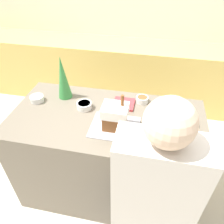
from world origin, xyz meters
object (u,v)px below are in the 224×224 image
decorative_tree (63,78)px  candy_bowl_beside_tree (142,99)px  candy_bowl_front_corner (37,98)px  candy_bowl_near_tray_left (190,123)px  candy_bowl_far_left (84,105)px  person (150,211)px  gingerbread_house (115,116)px  baking_tray (115,127)px  cookbook (124,104)px  candy_bowl_far_right (163,107)px

decorative_tree → candy_bowl_beside_tree: bearing=4.6°
candy_bowl_front_corner → candy_bowl_near_tray_left: candy_bowl_near_tray_left is taller
decorative_tree → candy_bowl_far_left: bearing=-31.3°
person → candy_bowl_far_left: bearing=130.3°
candy_bowl_front_corner → decorative_tree: bearing=28.7°
candy_bowl_far_left → candy_bowl_front_corner: bearing=178.0°
gingerbread_house → candy_bowl_near_tray_left: size_ratio=2.65×
baking_tray → gingerbread_house: (0.00, 0.00, 0.11)m
candy_bowl_front_corner → candy_bowl_near_tray_left: bearing=-2.9°
baking_tray → candy_bowl_beside_tree: size_ratio=3.46×
candy_bowl_front_corner → candy_bowl_far_left: (0.44, -0.02, 0.00)m
candy_bowl_front_corner → candy_bowl_beside_tree: (0.91, 0.17, 0.00)m
candy_bowl_near_tray_left → cookbook: 0.56m
baking_tray → candy_bowl_near_tray_left: size_ratio=3.52×
candy_bowl_front_corner → cookbook: 0.76m
gingerbread_house → candy_bowl_near_tray_left: bearing=13.7°
candy_bowl_near_tray_left → candy_bowl_beside_tree: bearing=148.1°
candy_bowl_front_corner → candy_bowl_far_left: bearing=-2.0°
decorative_tree → cookbook: (0.54, -0.02, -0.18)m
candy_bowl_far_right → candy_bowl_front_corner: bearing=-174.8°
gingerbread_house → candy_bowl_front_corner: size_ratio=2.37×
candy_bowl_far_right → candy_bowl_far_left: (-0.65, -0.11, 0.00)m
decorative_tree → cookbook: decorative_tree is taller
candy_bowl_far_right → person: bearing=-92.1°
candy_bowl_front_corner → person: 1.30m
gingerbread_house → person: size_ratio=0.17×
person → gingerbread_house: bearing=120.4°
cookbook → candy_bowl_front_corner: bearing=-172.5°
candy_bowl_near_tray_left → candy_bowl_far_left: size_ratio=0.82×
gingerbread_house → candy_bowl_far_left: bearing=148.2°
gingerbread_house → candy_bowl_far_left: gingerbread_house is taller
baking_tray → candy_bowl_front_corner: (-0.74, 0.20, 0.02)m
baking_tray → gingerbread_house: gingerbread_house is taller
cookbook → candy_bowl_near_tray_left: bearing=-17.2°
baking_tray → decorative_tree: decorative_tree is taller
candy_bowl_near_tray_left → cookbook: bearing=162.8°
candy_bowl_far_left → person: bearing=-49.7°
cookbook → candy_bowl_beside_tree: bearing=26.3°
gingerbread_house → candy_bowl_far_right: bearing=40.7°
baking_tray → candy_bowl_far_left: size_ratio=2.88×
baking_tray → candy_bowl_front_corner: size_ratio=3.15×
decorative_tree → person: size_ratio=0.24×
baking_tray → cookbook: bearing=86.4°
baking_tray → candy_bowl_beside_tree: 0.41m
candy_bowl_far_left → person: 0.96m
gingerbread_house → decorative_tree: bearing=148.4°
candy_bowl_beside_tree → candy_bowl_far_left: (-0.47, -0.19, 0.00)m
candy_bowl_far_right → candy_bowl_beside_tree: candy_bowl_beside_tree is taller
candy_bowl_beside_tree → decorative_tree: bearing=-175.4°
gingerbread_house → candy_bowl_far_left: (-0.30, 0.19, -0.08)m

